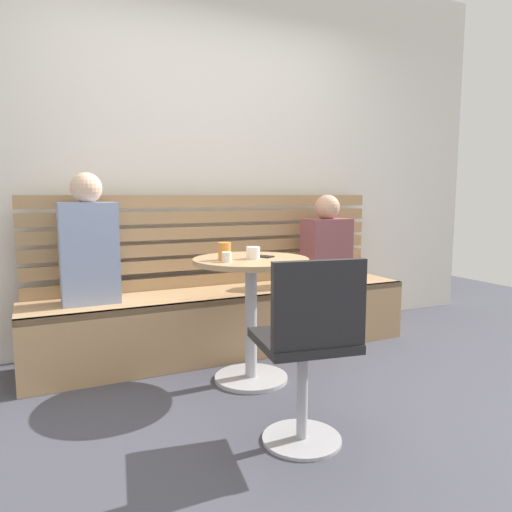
% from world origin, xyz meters
% --- Properties ---
extents(ground, '(8.00, 8.00, 0.00)m').
position_xyz_m(ground, '(0.00, 0.00, 0.00)').
color(ground, '#42424C').
extents(back_wall, '(5.20, 0.10, 2.90)m').
position_xyz_m(back_wall, '(0.00, 1.64, 1.45)').
color(back_wall, silver).
rests_on(back_wall, ground).
extents(booth_bench, '(2.70, 0.52, 0.44)m').
position_xyz_m(booth_bench, '(0.00, 1.20, 0.22)').
color(booth_bench, tan).
rests_on(booth_bench, ground).
extents(booth_backrest, '(2.65, 0.04, 0.67)m').
position_xyz_m(booth_backrest, '(0.00, 1.44, 0.78)').
color(booth_backrest, '#A68157').
rests_on(booth_backrest, booth_bench).
extents(cafe_table, '(0.68, 0.68, 0.74)m').
position_xyz_m(cafe_table, '(-0.08, 0.65, 0.52)').
color(cafe_table, '#ADADB2').
rests_on(cafe_table, ground).
extents(white_chair, '(0.46, 0.46, 0.85)m').
position_xyz_m(white_chair, '(-0.18, -0.16, 0.46)').
color(white_chair, '#ADADB2').
rests_on(white_chair, ground).
extents(person_adult, '(0.34, 0.22, 0.80)m').
position_xyz_m(person_adult, '(-0.91, 1.22, 0.80)').
color(person_adult, '#8C9EC6').
rests_on(person_adult, booth_bench).
extents(person_child_left, '(0.34, 0.22, 0.67)m').
position_xyz_m(person_child_left, '(0.80, 1.17, 0.74)').
color(person_child_left, brown).
rests_on(person_child_left, booth_bench).
extents(cup_espresso_small, '(0.06, 0.06, 0.05)m').
position_xyz_m(cup_espresso_small, '(-0.26, 0.57, 0.77)').
color(cup_espresso_small, silver).
rests_on(cup_espresso_small, cafe_table).
extents(cup_tumbler_orange, '(0.07, 0.07, 0.10)m').
position_xyz_m(cup_tumbler_orange, '(-0.24, 0.65, 0.79)').
color(cup_tumbler_orange, orange).
rests_on(cup_tumbler_orange, cafe_table).
extents(cup_ceramic_white, '(0.08, 0.08, 0.07)m').
position_xyz_m(cup_ceramic_white, '(-0.07, 0.62, 0.78)').
color(cup_ceramic_white, white).
rests_on(cup_ceramic_white, cafe_table).
extents(phone_on_table, '(0.13, 0.16, 0.01)m').
position_xyz_m(phone_on_table, '(0.01, 0.68, 0.74)').
color(phone_on_table, black).
rests_on(phone_on_table, cafe_table).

